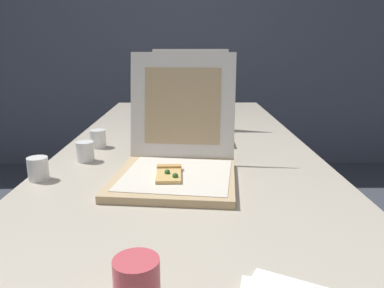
# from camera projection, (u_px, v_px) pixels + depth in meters

# --- Properties ---
(wall_back) EXTENTS (10.00, 0.10, 2.60)m
(wall_back) POSITION_uv_depth(u_px,v_px,m) (188.00, 23.00, 3.32)
(wall_back) COLOR slate
(wall_back) RESTS_ON ground
(table) EXTENTS (0.96, 2.34, 0.72)m
(table) POSITION_uv_depth(u_px,v_px,m) (187.00, 157.00, 1.47)
(table) COLOR #BCB29E
(table) RESTS_ON ground
(pizza_box_front) EXTENTS (0.39, 0.45, 0.37)m
(pizza_box_front) POSITION_uv_depth(u_px,v_px,m) (176.00, 160.00, 1.12)
(pizza_box_front) COLOR tan
(pizza_box_front) RESTS_ON table
(pizza_box_middle) EXTENTS (0.36, 0.38, 0.37)m
(pizza_box_middle) POSITION_uv_depth(u_px,v_px,m) (190.00, 124.00, 1.64)
(pizza_box_middle) COLOR tan
(pizza_box_middle) RESTS_ON table
(cup_white_near_left) EXTENTS (0.06, 0.06, 0.07)m
(cup_white_near_left) POSITION_uv_depth(u_px,v_px,m) (38.00, 169.00, 1.10)
(cup_white_near_left) COLOR white
(cup_white_near_left) RESTS_ON table
(cup_white_near_center) EXTENTS (0.06, 0.06, 0.07)m
(cup_white_near_center) POSITION_uv_depth(u_px,v_px,m) (85.00, 151.00, 1.28)
(cup_white_near_center) COLOR white
(cup_white_near_center) RESTS_ON table
(cup_white_mid) EXTENTS (0.06, 0.06, 0.07)m
(cup_white_mid) POSITION_uv_depth(u_px,v_px,m) (98.00, 139.00, 1.45)
(cup_white_mid) COLOR white
(cup_white_mid) RESTS_ON table
(cup_printed_front) EXTENTS (0.07, 0.07, 0.09)m
(cup_printed_front) POSITION_uv_depth(u_px,v_px,m) (137.00, 288.00, 0.54)
(cup_printed_front) COLOR #D14C56
(cup_printed_front) RESTS_ON table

